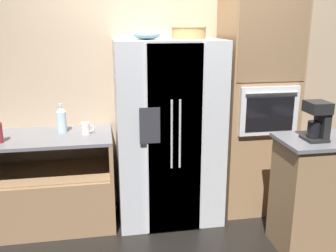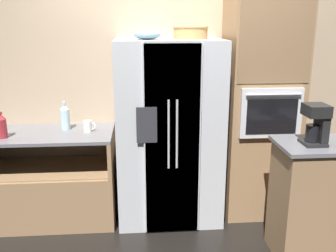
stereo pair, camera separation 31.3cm
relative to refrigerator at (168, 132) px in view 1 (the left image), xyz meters
The scene contains 11 objects.
ground_plane 0.88m from the refrigerator, 135.80° to the right, with size 20.00×20.00×0.00m, color black.
wall_back 0.65m from the refrigerator, 95.05° to the left, with size 12.00×0.06×2.80m.
counter_left 1.43m from the refrigerator, behind, with size 1.52×0.66×0.89m.
refrigerator is the anchor object (origin of this frame).
wall_oven 0.93m from the refrigerator, ahead, with size 0.69×0.65×2.15m.
island_counter 1.40m from the refrigerator, 34.56° to the right, with size 0.63×0.49×0.99m.
wicker_basket 0.96m from the refrigerator, 13.99° to the left, with size 0.33×0.33×0.12m.
fruit_bowl 0.94m from the refrigerator, 165.03° to the right, with size 0.24×0.24×0.08m.
bottle_wide 1.02m from the refrigerator, behind, with size 0.09×0.09×0.28m.
mug 0.78m from the refrigerator, behind, with size 0.12×0.08×0.11m.
coffee_maker 1.36m from the refrigerator, 36.32° to the right, with size 0.17×0.19×0.32m.
Camera 1 is at (-0.56, -3.37, 1.91)m, focal length 40.00 mm.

